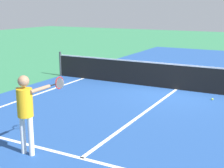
% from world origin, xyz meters
% --- Properties ---
extents(ground_plane, '(60.00, 60.00, 0.00)m').
position_xyz_m(ground_plane, '(0.00, 0.00, 0.00)').
color(ground_plane, '#337F51').
extents(court_surface_inbounds, '(10.62, 24.40, 0.00)m').
position_xyz_m(court_surface_inbounds, '(0.00, 0.00, 0.00)').
color(court_surface_inbounds, '#234C93').
rests_on(court_surface_inbounds, ground_plane).
extents(line_service_near, '(8.22, 0.10, 0.01)m').
position_xyz_m(line_service_near, '(0.00, -6.40, 0.00)').
color(line_service_near, white).
rests_on(line_service_near, ground_plane).
extents(line_center_service, '(0.10, 6.40, 0.01)m').
position_xyz_m(line_center_service, '(0.00, -3.20, 0.00)').
color(line_center_service, white).
rests_on(line_center_service, ground_plane).
extents(net, '(10.70, 0.09, 1.07)m').
position_xyz_m(net, '(0.00, 0.00, 0.49)').
color(net, '#33383D').
rests_on(net, ground_plane).
extents(player_near, '(0.52, 1.21, 1.68)m').
position_xyz_m(player_near, '(-1.09, -6.73, 1.05)').
color(player_near, white).
rests_on(player_near, ground_plane).
extents(tennis_ball_near_net, '(0.07, 0.07, 0.07)m').
position_xyz_m(tennis_ball_near_net, '(1.47, -0.81, 0.03)').
color(tennis_ball_near_net, '#CCE033').
rests_on(tennis_ball_near_net, ground_plane).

